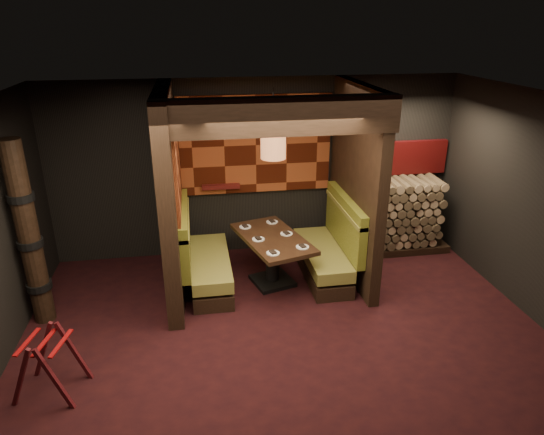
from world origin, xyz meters
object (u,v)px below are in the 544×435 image
(luggage_rack, at_px, (48,362))
(totem_column, at_px, (29,237))
(booth_bench_left, at_px, (203,260))
(pendant_lamp, at_px, (273,142))
(firewood_stack, at_px, (396,215))
(dining_table, at_px, (273,251))
(booth_bench_right, at_px, (329,251))

(luggage_rack, bearing_deg, totem_column, 106.95)
(booth_bench_left, distance_m, totem_column, 2.30)
(pendant_lamp, bearing_deg, totem_column, -172.89)
(totem_column, height_order, firewood_stack, totem_column)
(totem_column, bearing_deg, dining_table, 8.02)
(booth_bench_right, height_order, pendant_lamp, pendant_lamp)
(booth_bench_right, distance_m, dining_table, 0.90)
(booth_bench_right, distance_m, firewood_stack, 1.54)
(dining_table, relative_size, pendant_lamp, 1.71)
(dining_table, relative_size, firewood_stack, 0.91)
(booth_bench_right, distance_m, pendant_lamp, 1.97)
(booth_bench_left, xyz_separation_m, luggage_rack, (-1.65, -1.97, -0.02))
(booth_bench_left, bearing_deg, firewood_stack, 12.17)
(totem_column, bearing_deg, booth_bench_right, 7.86)
(dining_table, bearing_deg, pendant_lamp, -90.00)
(totem_column, bearing_deg, luggage_rack, -73.05)
(booth_bench_left, xyz_separation_m, booth_bench_right, (1.89, 0.00, 0.00))
(pendant_lamp, distance_m, totem_column, 3.27)
(pendant_lamp, xyz_separation_m, totem_column, (-3.10, -0.39, -0.97))
(booth_bench_left, height_order, booth_bench_right, same)
(booth_bench_left, distance_m, pendant_lamp, 2.03)
(booth_bench_left, relative_size, totem_column, 0.67)
(booth_bench_left, relative_size, luggage_rack, 2.04)
(totem_column, bearing_deg, pendant_lamp, 7.11)
(booth_bench_left, height_order, totem_column, totem_column)
(booth_bench_left, bearing_deg, dining_table, -6.43)
(booth_bench_left, bearing_deg, luggage_rack, -130.00)
(pendant_lamp, bearing_deg, booth_bench_left, 170.78)
(booth_bench_left, distance_m, booth_bench_right, 1.89)
(pendant_lamp, xyz_separation_m, firewood_stack, (2.24, 0.86, -1.54))
(booth_bench_left, distance_m, luggage_rack, 2.57)
(booth_bench_right, xyz_separation_m, pendant_lamp, (-0.88, -0.16, 1.75))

